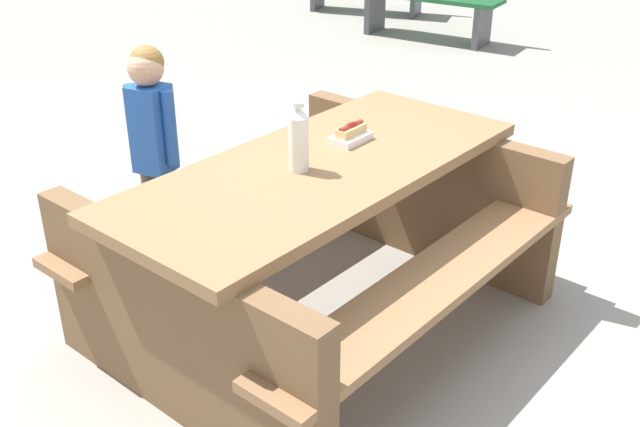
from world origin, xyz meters
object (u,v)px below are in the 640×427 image
hotdog_tray (350,134)px  child_in_coat (152,130)px  picnic_table (320,231)px  soda_bottle (299,139)px

hotdog_tray → child_in_coat: bearing=101.4°
picnic_table → soda_bottle: soda_bottle is taller
hotdog_tray → child_in_coat: 0.95m
soda_bottle → hotdog_tray: 0.38m
soda_bottle → child_in_coat: child_in_coat is taller
hotdog_tray → child_in_coat: (-0.19, 0.93, -0.09)m
soda_bottle → hotdog_tray: size_ratio=1.40×
picnic_table → hotdog_tray: size_ratio=10.37×
soda_bottle → child_in_coat: size_ratio=0.25×
picnic_table → hotdog_tray: (0.27, 0.00, 0.34)m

